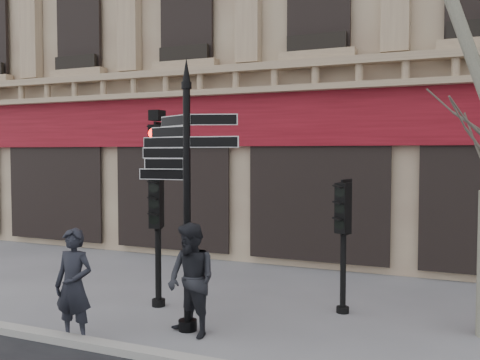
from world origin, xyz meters
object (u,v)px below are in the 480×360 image
Objects in this scene: fingerpost at (187,148)px; pedestrian_a at (74,286)px; traffic_signal_main at (158,183)px; traffic_signal_secondary at (344,222)px; pedestrian_b at (191,280)px.

pedestrian_a is (-1.27, -1.13, -2.02)m from fingerpost.
pedestrian_a is (-0.14, -2.08, -1.40)m from traffic_signal_main.
fingerpost is 1.87× the size of traffic_signal_secondary.
traffic_signal_main is at bearing 161.63° from pedestrian_b.
pedestrian_a is 1.72m from pedestrian_b.
traffic_signal_main is 2.10× the size of pedestrian_a.
fingerpost is 2.47× the size of pedestrian_b.
pedestrian_b is at bearing -119.26° from traffic_signal_secondary.
fingerpost reaches higher than traffic_signal_main.
pedestrian_b is (-1.86, -2.08, -0.73)m from traffic_signal_secondary.
fingerpost is 1.60m from traffic_signal_main.
traffic_signal_secondary is 4.54m from pedestrian_a.
traffic_signal_secondary is at bearing 38.35° from pedestrian_a.
pedestrian_b is (0.17, -0.19, -2.00)m from fingerpost.
pedestrian_b is (1.44, 0.94, 0.02)m from pedestrian_a.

